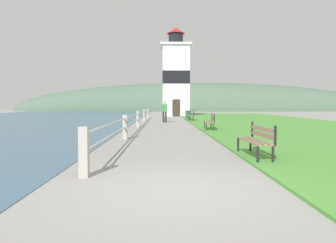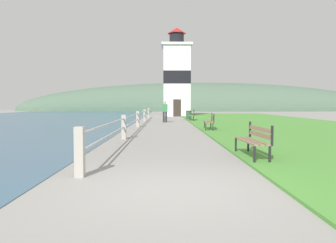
% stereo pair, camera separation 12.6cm
% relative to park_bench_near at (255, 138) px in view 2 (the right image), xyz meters
% --- Properties ---
extents(ground_plane, '(160.00, 160.00, 0.00)m').
position_rel_park_bench_near_xyz_m(ground_plane, '(-2.31, -3.21, -0.54)').
color(ground_plane, gray).
extents(grass_verge, '(12.00, 51.85, 0.06)m').
position_rel_park_bench_near_xyz_m(grass_verge, '(5.57, 14.08, -0.51)').
color(grass_verge, '#4C8E38').
rests_on(grass_verge, ground_plane).
extents(seawall_railing, '(0.18, 28.56, 1.01)m').
position_rel_park_bench_near_xyz_m(seawall_railing, '(-4.10, 11.98, 0.06)').
color(seawall_railing, '#A8A399').
rests_on(seawall_railing, ground_plane).
extents(park_bench_near, '(0.52, 1.89, 0.94)m').
position_rel_park_bench_near_xyz_m(park_bench_near, '(0.00, 0.00, 0.00)').
color(park_bench_near, '#846B51').
rests_on(park_bench_near, ground_plane).
extents(park_bench_midway, '(0.63, 1.95, 0.94)m').
position_rel_park_bench_near_xyz_m(park_bench_midway, '(0.13, 9.41, 0.00)').
color(park_bench_midway, '#846B51').
rests_on(park_bench_midway, ground_plane).
extents(park_bench_far, '(0.61, 1.89, 0.94)m').
position_rel_park_bench_near_xyz_m(park_bench_far, '(0.01, 19.59, -0.00)').
color(park_bench_far, '#846B51').
rests_on(park_bench_far, ground_plane).
extents(lighthouse, '(3.65, 3.65, 10.63)m').
position_rel_park_bench_near_xyz_m(lighthouse, '(-0.93, 31.11, 4.20)').
color(lighthouse, white).
rests_on(lighthouse, ground_plane).
extents(person_strolling, '(0.42, 0.23, 1.71)m').
position_rel_park_bench_near_xyz_m(person_strolling, '(-2.37, 17.22, 0.39)').
color(person_strolling, '#28282D').
rests_on(person_strolling, ground_plane).
extents(trash_bin, '(0.54, 0.54, 0.84)m').
position_rel_park_bench_near_xyz_m(trash_bin, '(-0.16, 21.54, -0.12)').
color(trash_bin, '#2D5138').
rests_on(trash_bin, ground_plane).
extents(distant_hillside, '(80.00, 16.00, 12.00)m').
position_rel_park_bench_near_xyz_m(distant_hillside, '(5.69, 61.36, -0.54)').
color(distant_hillside, '#4C6651').
rests_on(distant_hillside, ground_plane).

